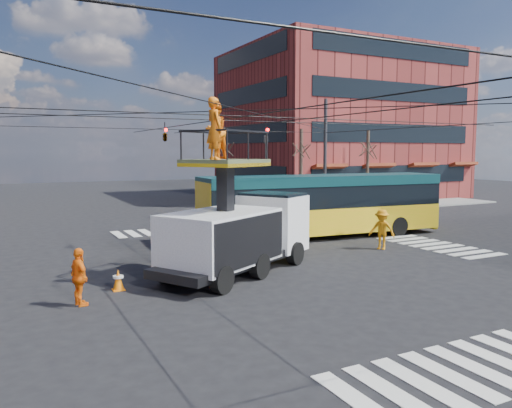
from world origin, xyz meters
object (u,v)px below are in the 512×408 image
object	(u,v)px
utility_truck	(238,217)
traffic_cone	(118,280)
city_bus	(323,204)
worker_ground	(79,277)
flagger	(382,229)

from	to	relation	value
utility_truck	traffic_cone	xyz separation A→B (m)	(-4.43, -0.41, -1.69)
city_bus	worker_ground	bearing A→B (deg)	-149.29
city_bus	flagger	size ratio (longest dim) A/B	7.23
traffic_cone	worker_ground	size ratio (longest dim) A/B	0.40
city_bus	traffic_cone	bearing A→B (deg)	-151.30
traffic_cone	flagger	xyz separation A→B (m)	(12.03, 1.37, 0.57)
city_bus	flagger	distance (m)	4.01
traffic_cone	worker_ground	distance (m)	1.82
utility_truck	traffic_cone	size ratio (longest dim) A/B	10.66
utility_truck	city_bus	bearing A→B (deg)	4.19
city_bus	worker_ground	distance (m)	14.39
utility_truck	flagger	size ratio (longest dim) A/B	3.98
utility_truck	flagger	xyz separation A→B (m)	(7.60, 0.96, -1.12)
traffic_cone	worker_ground	world-z (taller)	worker_ground
city_bus	flagger	world-z (taller)	city_bus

